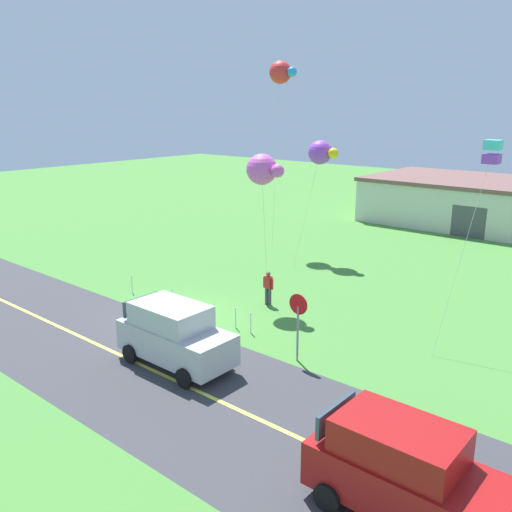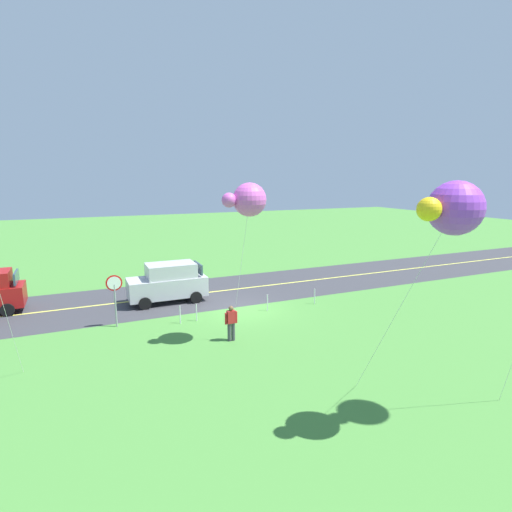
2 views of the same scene
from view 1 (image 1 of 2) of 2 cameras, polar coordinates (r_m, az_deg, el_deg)
ground_plane at (r=24.59m, az=-8.18°, el=-6.33°), size 120.00×120.00×0.10m
asphalt_road at (r=22.34m, az=-15.92°, el=-8.94°), size 120.00×7.00×0.00m
road_centre_stripe at (r=22.34m, az=-15.92°, el=-8.93°), size 120.00×0.16×0.00m
car_suv_foreground at (r=19.83m, az=-8.45°, el=-8.03°), size 4.40×2.12×2.24m
car_parked_east_near at (r=13.47m, az=15.11°, el=-20.72°), size 4.40×2.12×2.24m
stop_sign at (r=19.70m, az=4.40°, el=-6.03°), size 0.76×0.08×2.56m
person_adult_near at (r=25.44m, az=1.27°, el=-3.23°), size 0.58×0.22×1.60m
kite_red_low at (r=24.99m, az=0.72°, el=8.97°), size 1.90×1.40×6.89m
kite_blue_mid at (r=22.22m, az=23.32°, el=9.85°), size 0.78×3.02×7.76m
kite_yellow_high at (r=32.80m, az=6.76°, el=10.62°), size 1.90×3.72×7.02m
kite_green_far at (r=36.10m, az=2.63°, el=18.51°), size 1.90×2.36×11.67m
warehouse_distant at (r=45.78m, az=23.35°, el=5.04°), size 18.36×10.20×3.50m
fence_post_0 at (r=27.82m, az=-12.76°, el=-2.87°), size 0.05×0.05×0.90m
fence_post_1 at (r=25.62m, az=-8.69°, el=-4.25°), size 0.05×0.05×0.90m
fence_post_2 at (r=22.96m, az=-2.13°, el=-6.43°), size 0.05×0.05×0.90m
fence_post_3 at (r=22.45m, az=-0.55°, el=-6.94°), size 0.05×0.05×0.90m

